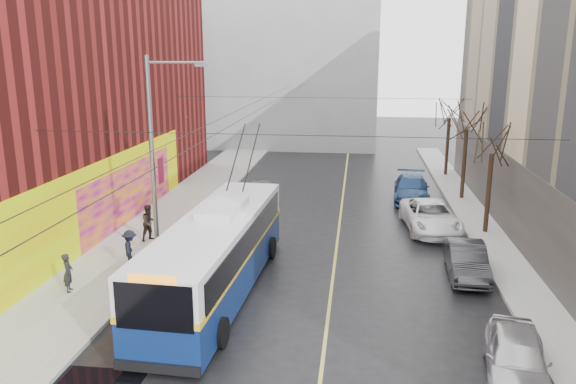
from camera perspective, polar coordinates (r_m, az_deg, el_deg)
name	(u,v)px	position (r m, az deg, el deg)	size (l,w,h in m)	color
sidewalk_left	(139,245)	(28.14, -14.92, -5.18)	(4.00, 60.00, 0.15)	gray
sidewalk_right	(504,260)	(26.99, 21.09, -6.50)	(2.00, 60.00, 0.15)	gray
lane_line	(337,241)	(28.09, 5.04, -4.94)	(0.12, 50.00, 0.01)	#BFB74C
building_far	(277,53)	(58.15, -1.14, 13.93)	(20.50, 12.10, 18.00)	gray
streetlight_pole	(156,155)	(24.48, -13.30, 3.63)	(2.65, 0.60, 9.00)	slate
catenary_wires	(259,112)	(27.91, -3.01, 8.13)	(18.00, 60.00, 0.22)	black
tree_near	(493,138)	(29.61, 20.13, 5.16)	(3.20, 3.20, 6.40)	black
tree_mid	(468,117)	(36.38, 17.79, 7.28)	(3.20, 3.20, 6.68)	black
tree_far	(450,108)	(43.26, 16.13, 8.22)	(3.20, 3.20, 6.57)	black
pigeons_flying	(234,113)	(23.26, -5.53, 8.01)	(3.25, 2.51, 0.78)	slate
trolleybus	(217,253)	(21.78, -7.23, -6.18)	(3.30, 12.44, 5.84)	#0B1F54
parked_car_a	(516,357)	(17.75, 22.19, -15.30)	(1.69, 4.20, 1.43)	silver
parked_car_b	(467,260)	(24.64, 17.68, -6.63)	(1.47, 4.21, 1.39)	#2B2B2E
parked_car_c	(430,216)	(30.32, 14.25, -2.39)	(2.52, 5.47, 1.52)	white
parked_car_d	(411,188)	(36.19, 12.42, 0.36)	(2.13, 5.25, 1.52)	navy
following_car	(261,193)	(34.52, -2.80, -0.08)	(1.66, 4.12, 1.40)	#9B9A9F
pedestrian_a	(68,273)	(23.24, -21.45, -7.63)	(0.56, 0.37, 1.53)	black
pedestrian_b	(150,223)	(28.13, -13.89, -3.05)	(0.87, 0.68, 1.79)	black
pedestrian_c	(130,249)	(24.85, -15.74, -5.60)	(1.07, 0.62, 1.66)	black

